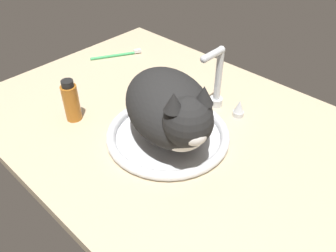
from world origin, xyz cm
name	(u,v)px	position (x,y,z in cm)	size (l,w,h in cm)	color
countertop	(176,129)	(0.00, 0.00, 1.50)	(117.63, 80.67, 3.00)	#CCB793
sink_basin	(168,134)	(2.00, -5.40, 4.10)	(33.25, 33.25, 2.50)	white
faucet	(216,85)	(2.00, 15.06, 10.56)	(19.55, 10.62, 19.49)	silver
cat	(171,109)	(4.03, -6.35, 13.94)	(39.36, 31.20, 19.98)	black
amber_bottle	(71,101)	(-23.65, -17.85, 8.98)	(4.48, 4.48, 12.67)	#B2661E
toothbrush	(117,55)	(-44.57, 15.76, 3.61)	(10.24, 17.48, 1.70)	#3FB266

